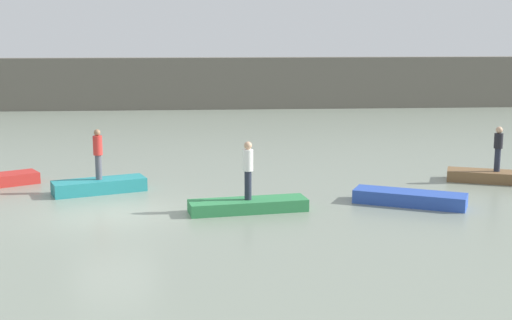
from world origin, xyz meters
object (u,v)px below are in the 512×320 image
Objects in this scene: rowboat_teal at (99,186)px; rowboat_blue at (410,198)px; person_white_shirt at (248,167)px; rowboat_green at (248,205)px; person_dark_shirt at (498,146)px; person_red_shirt at (98,152)px; rowboat_brown at (496,177)px.

rowboat_blue is (10.32, -2.55, -0.01)m from rowboat_teal.
rowboat_teal is 5.97m from person_white_shirt.
rowboat_green is at bearing 0.00° from person_white_shirt.
rowboat_teal is 1.90× the size of person_dark_shirt.
person_dark_shirt is (14.54, 0.57, -0.09)m from person_red_shirt.
person_dark_shirt is at bearing -17.85° from rowboat_teal.
rowboat_brown is (9.52, 3.57, 0.02)m from rowboat_green.
person_white_shirt is (5.02, -3.00, 1.18)m from rowboat_teal.
rowboat_teal is 1.22m from person_red_shirt.
person_white_shirt reaches higher than rowboat_brown.
rowboat_green is at bearing -159.42° from person_dark_shirt.
rowboat_brown is at bearing -17.85° from rowboat_teal.
rowboat_brown is at bearing 62.29° from rowboat_blue.
rowboat_blue is (5.30, 0.45, 0.03)m from rowboat_green.
rowboat_teal is at bearing -177.75° from person_dark_shirt.
rowboat_blue is 5.37m from person_dark_shirt.
rowboat_green is 2.21× the size of person_dark_shirt.
rowboat_teal is 14.55m from rowboat_brown.
person_white_shirt is (-9.52, -3.57, 1.21)m from rowboat_brown.
rowboat_teal is 0.90× the size of rowboat_brown.
rowboat_teal is at bearing 0.00° from person_red_shirt.
person_dark_shirt is at bearing 62.29° from rowboat_blue.
person_white_shirt is at bearing -50.98° from rowboat_teal.
person_dark_shirt is at bearing 20.58° from person_white_shirt.
person_white_shirt reaches higher than rowboat_green.
rowboat_brown is 2.00× the size of person_red_shirt.
person_white_shirt is (-5.30, -0.45, 1.20)m from rowboat_blue.
person_white_shirt reaches higher than rowboat_teal.
rowboat_green is 1.22m from person_white_shirt.
person_white_shirt is at bearing -30.88° from person_red_shirt.
person_white_shirt reaches higher than person_dark_shirt.
rowboat_blue is at bearing -122.59° from rowboat_brown.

